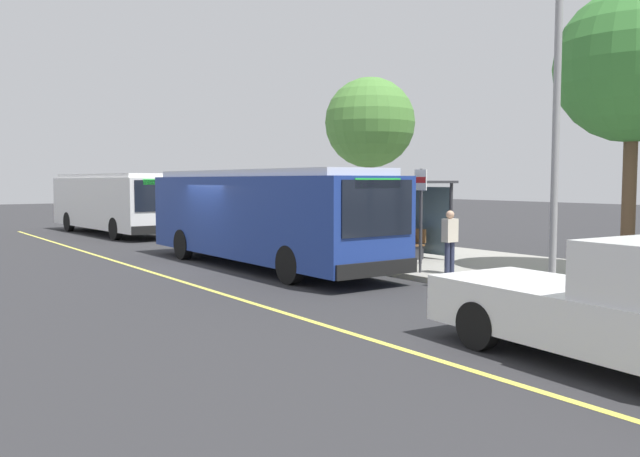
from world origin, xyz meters
TOP-DOWN VIEW (x-y plane):
  - ground_plane at (0.00, 0.00)m, footprint 120.00×120.00m
  - sidewalk_curb at (0.00, 6.00)m, footprint 44.00×6.40m
  - lane_stripe_center at (0.00, -2.20)m, footprint 36.00×0.14m
  - transit_bus_main at (1.30, 1.01)m, footprint 10.75×2.64m
  - transit_bus_second at (-13.52, 1.29)m, footprint 10.51×3.15m
  - pickup_truck at (13.59, -0.48)m, footprint 5.53×2.37m
  - bus_shelter at (2.86, 5.50)m, footprint 2.90×1.60m
  - waiting_bench at (2.91, 5.37)m, footprint 1.60×0.48m
  - route_sign_post at (5.73, 3.32)m, footprint 0.44×0.08m
  - pedestrian_commuter at (6.35, 3.79)m, footprint 0.24×0.40m
  - street_tree_near_shelter at (9.07, 7.71)m, footprint 4.07×4.07m
  - street_tree_upstreet at (-1.05, 7.20)m, footprint 3.46×3.46m
  - utility_pole at (9.78, 3.39)m, footprint 0.16×0.16m

SIDE VIEW (x-z plane):
  - ground_plane at x=0.00m, z-range 0.00..0.00m
  - lane_stripe_center at x=0.00m, z-range 0.00..0.01m
  - sidewalk_curb at x=0.00m, z-range 0.00..0.15m
  - waiting_bench at x=2.91m, z-range 0.16..1.11m
  - pickup_truck at x=13.59m, z-range -0.07..1.78m
  - pedestrian_commuter at x=6.35m, z-range 0.27..1.96m
  - transit_bus_second at x=-13.52m, z-range 0.14..3.09m
  - transit_bus_main at x=1.30m, z-range 0.14..3.09m
  - bus_shelter at x=2.86m, z-range 0.68..3.16m
  - route_sign_post at x=5.73m, z-range 0.56..3.36m
  - utility_pole at x=9.78m, z-range 0.15..6.55m
  - street_tree_upstreet at x=-1.05m, z-range 1.60..8.04m
  - street_tree_near_shelter at x=9.07m, z-range 1.87..9.42m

